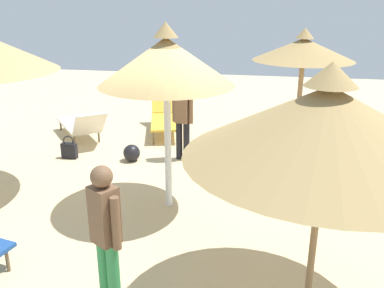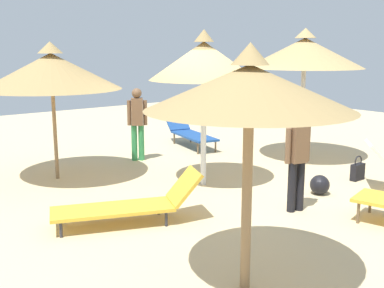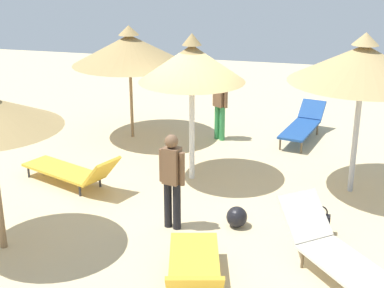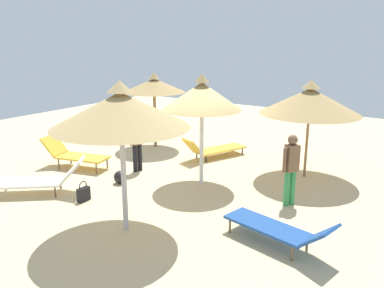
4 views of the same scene
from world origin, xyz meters
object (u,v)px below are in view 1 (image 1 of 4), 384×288
at_px(parasol_umbrella_near_left, 166,62).
at_px(handbag, 69,150).
at_px(parasol_umbrella_near_right, 327,122).
at_px(lounge_chair_front, 165,116).
at_px(person_standing_near_left, 106,231).
at_px(lounge_chair_far_right, 302,175).
at_px(parasol_umbrella_back, 304,50).
at_px(beach_ball, 132,153).
at_px(person_standing_center, 183,117).
at_px(lounge_chair_far_left, 82,124).

relative_size(parasol_umbrella_near_left, handbag, 5.82).
bearing_deg(parasol_umbrella_near_right, lounge_chair_front, -62.96).
bearing_deg(person_standing_near_left, parasol_umbrella_near_left, -91.47).
bearing_deg(handbag, parasol_umbrella_near_left, 146.75).
relative_size(lounge_chair_far_right, handbag, 4.56).
distance_m(parasol_umbrella_back, beach_ball, 4.17).
xyz_separation_m(parasol_umbrella_back, person_standing_near_left, (2.20, 5.69, -1.21)).
xyz_separation_m(parasol_umbrella_near_left, parasol_umbrella_near_right, (-2.01, 2.09, -0.20)).
relative_size(parasol_umbrella_near_left, lounge_chair_far_right, 1.28).
bearing_deg(lounge_chair_front, person_standing_center, 114.68).
bearing_deg(lounge_chair_far_right, beach_ball, -14.32).
distance_m(person_standing_near_left, handbag, 4.82).
relative_size(parasol_umbrella_back, lounge_chair_far_left, 1.25).
distance_m(parasol_umbrella_near_right, beach_ball, 5.37).
distance_m(parasol_umbrella_near_left, beach_ball, 3.01).
xyz_separation_m(parasol_umbrella_near_left, beach_ball, (1.21, -1.75, -2.13)).
bearing_deg(parasol_umbrella_near_right, parasol_umbrella_back, -91.45).
xyz_separation_m(parasol_umbrella_back, lounge_chair_front, (3.14, -0.51, -1.73)).
height_order(person_standing_center, handbag, person_standing_center).
bearing_deg(lounge_chair_front, parasol_umbrella_near_right, 117.04).
xyz_separation_m(lounge_chair_front, person_standing_center, (-0.80, 1.75, 0.49)).
xyz_separation_m(parasol_umbrella_near_left, lounge_chair_far_left, (2.77, -2.83, -1.92)).
distance_m(parasol_umbrella_near_right, person_standing_near_left, 2.40).
distance_m(parasol_umbrella_near_right, lounge_chair_far_left, 7.07).
xyz_separation_m(parasol_umbrella_near_right, lounge_chair_far_right, (-0.12, -3.00, -1.80)).
bearing_deg(beach_ball, lounge_chair_front, -95.83).
bearing_deg(parasol_umbrella_near_left, lounge_chair_front, -75.26).
bearing_deg(lounge_chair_far_right, handbag, -9.18).
bearing_deg(person_standing_center, beach_ball, 15.90).
bearing_deg(person_standing_center, lounge_chair_far_right, 153.84).
bearing_deg(parasol_umbrella_near_left, beach_ball, -55.52).
distance_m(person_standing_near_left, person_standing_center, 4.46).
distance_m(person_standing_center, beach_ball, 1.28).
bearing_deg(parasol_umbrella_back, lounge_chair_front, -9.23).
height_order(parasol_umbrella_near_left, lounge_chair_far_right, parasol_umbrella_near_left).
relative_size(person_standing_center, beach_ball, 4.66).
relative_size(lounge_chair_front, handbag, 4.21).
bearing_deg(beach_ball, parasol_umbrella_back, -155.49).
height_order(lounge_chair_far_left, handbag, lounge_chair_far_left).
xyz_separation_m(parasol_umbrella_near_left, handbag, (2.53, -1.66, -2.12)).
xyz_separation_m(parasol_umbrella_near_left, lounge_chair_far_right, (-2.12, -0.91, -1.99)).
distance_m(lounge_chair_far_right, beach_ball, 3.44).
relative_size(parasol_umbrella_back, person_standing_near_left, 1.57).
xyz_separation_m(lounge_chair_front, beach_ball, (0.21, 2.04, -0.25)).
distance_m(parasol_umbrella_back, lounge_chair_far_left, 5.24).
xyz_separation_m(parasol_umbrella_near_right, person_standing_center, (2.20, -4.13, -1.19)).
xyz_separation_m(parasol_umbrella_back, handbag, (4.67, 1.62, -1.96)).
height_order(parasol_umbrella_back, parasol_umbrella_near_right, parasol_umbrella_near_right).
relative_size(lounge_chair_front, beach_ball, 6.00).
xyz_separation_m(lounge_chair_far_right, handbag, (4.65, -0.75, -0.12)).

